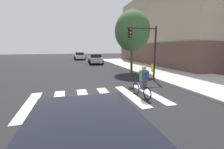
{
  "coord_description": "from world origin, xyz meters",
  "views": [
    {
      "loc": [
        -1.28,
        -7.32,
        2.58
      ],
      "look_at": [
        1.48,
        1.88,
        0.87
      ],
      "focal_mm": 24.19,
      "sensor_mm": 36.0,
      "label": 1
    }
  ],
  "objects_px": {
    "sedan_mid": "(95,59)",
    "fire_hydrant": "(152,68)",
    "cyclist": "(143,82)",
    "sedan_far": "(79,56)",
    "manhole_cover": "(137,121)",
    "street_tree_near": "(132,31)",
    "traffic_light_near": "(146,44)"
  },
  "relations": [
    {
      "from": "manhole_cover",
      "to": "traffic_light_near",
      "type": "bearing_deg",
      "value": 59.28
    },
    {
      "from": "sedan_mid",
      "to": "traffic_light_near",
      "type": "relative_size",
      "value": 1.12
    },
    {
      "from": "traffic_light_near",
      "to": "sedan_far",
      "type": "bearing_deg",
      "value": 97.83
    },
    {
      "from": "street_tree_near",
      "to": "cyclist",
      "type": "bearing_deg",
      "value": -109.72
    },
    {
      "from": "sedan_mid",
      "to": "traffic_light_near",
      "type": "height_order",
      "value": "traffic_light_near"
    },
    {
      "from": "sedan_mid",
      "to": "fire_hydrant",
      "type": "distance_m",
      "value": 11.21
    },
    {
      "from": "fire_hydrant",
      "to": "street_tree_near",
      "type": "xyz_separation_m",
      "value": [
        -2.07,
        0.64,
        3.68
      ]
    },
    {
      "from": "sedan_mid",
      "to": "traffic_light_near",
      "type": "distance_m",
      "value": 13.91
    },
    {
      "from": "manhole_cover",
      "to": "street_tree_near",
      "type": "distance_m",
      "value": 11.48
    },
    {
      "from": "cyclist",
      "to": "fire_hydrant",
      "type": "height_order",
      "value": "cyclist"
    },
    {
      "from": "cyclist",
      "to": "traffic_light_near",
      "type": "bearing_deg",
      "value": 59.98
    },
    {
      "from": "manhole_cover",
      "to": "traffic_light_near",
      "type": "relative_size",
      "value": 0.15
    },
    {
      "from": "sedan_far",
      "to": "street_tree_near",
      "type": "relative_size",
      "value": 0.74
    },
    {
      "from": "sedan_mid",
      "to": "sedan_far",
      "type": "distance_m",
      "value": 9.57
    },
    {
      "from": "manhole_cover",
      "to": "fire_hydrant",
      "type": "relative_size",
      "value": 0.82
    },
    {
      "from": "cyclist",
      "to": "sedan_far",
      "type": "bearing_deg",
      "value": 92.24
    },
    {
      "from": "manhole_cover",
      "to": "cyclist",
      "type": "height_order",
      "value": "cyclist"
    },
    {
      "from": "traffic_light_near",
      "to": "street_tree_near",
      "type": "relative_size",
      "value": 0.67
    },
    {
      "from": "cyclist",
      "to": "traffic_light_near",
      "type": "height_order",
      "value": "traffic_light_near"
    },
    {
      "from": "manhole_cover",
      "to": "street_tree_near",
      "type": "relative_size",
      "value": 0.1
    },
    {
      "from": "traffic_light_near",
      "to": "fire_hydrant",
      "type": "xyz_separation_m",
      "value": [
        2.65,
        3.24,
        -2.33
      ]
    },
    {
      "from": "manhole_cover",
      "to": "traffic_light_near",
      "type": "xyz_separation_m",
      "value": [
        3.54,
        5.96,
        2.86
      ]
    },
    {
      "from": "manhole_cover",
      "to": "sedan_far",
      "type": "relative_size",
      "value": 0.14
    },
    {
      "from": "sedan_far",
      "to": "manhole_cover",
      "type": "bearing_deg",
      "value": -90.73
    },
    {
      "from": "street_tree_near",
      "to": "sedan_mid",
      "type": "bearing_deg",
      "value": 101.49
    },
    {
      "from": "sedan_far",
      "to": "traffic_light_near",
      "type": "distance_m",
      "value": 23.4
    },
    {
      "from": "sedan_far",
      "to": "cyclist",
      "type": "distance_m",
      "value": 26.79
    },
    {
      "from": "manhole_cover",
      "to": "fire_hydrant",
      "type": "bearing_deg",
      "value": 56.07
    },
    {
      "from": "manhole_cover",
      "to": "sedan_mid",
      "type": "relative_size",
      "value": 0.14
    },
    {
      "from": "cyclist",
      "to": "manhole_cover",
      "type": "bearing_deg",
      "value": -121.83
    },
    {
      "from": "sedan_far",
      "to": "sedan_mid",
      "type": "bearing_deg",
      "value": -79.35
    },
    {
      "from": "fire_hydrant",
      "to": "cyclist",
      "type": "bearing_deg",
      "value": -124.6
    }
  ]
}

